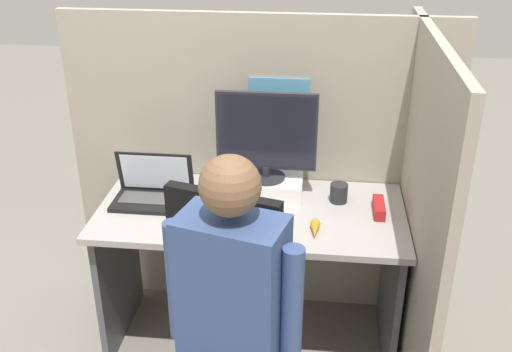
% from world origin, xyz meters
% --- Properties ---
extents(cubicle_panel_back, '(1.88, 0.05, 1.55)m').
position_xyz_m(cubicle_panel_back, '(0.00, 0.68, 0.78)').
color(cubicle_panel_back, gray).
rests_on(cubicle_panel_back, ground).
extents(cubicle_panel_right, '(0.04, 1.29, 1.55)m').
position_xyz_m(cubicle_panel_right, '(0.71, 0.26, 0.77)').
color(cubicle_panel_right, gray).
rests_on(cubicle_panel_right, ground).
extents(desk, '(1.38, 0.66, 0.74)m').
position_xyz_m(desk, '(0.00, 0.33, 0.55)').
color(desk, '#9E9993').
rests_on(desk, ground).
extents(paper_box, '(0.34, 0.21, 0.08)m').
position_xyz_m(paper_box, '(0.05, 0.49, 0.78)').
color(paper_box, white).
rests_on(paper_box, desk).
extents(monitor, '(0.46, 0.18, 0.42)m').
position_xyz_m(monitor, '(0.05, 0.49, 1.04)').
color(monitor, '#232328').
rests_on(monitor, paper_box).
extents(laptop, '(0.35, 0.21, 0.22)m').
position_xyz_m(laptop, '(-0.46, 0.36, 0.79)').
color(laptop, black).
rests_on(laptop, desk).
extents(mouse, '(0.06, 0.05, 0.04)m').
position_xyz_m(mouse, '(-0.19, 0.17, 0.76)').
color(mouse, gray).
rests_on(mouse, desk).
extents(stapler, '(0.05, 0.17, 0.05)m').
position_xyz_m(stapler, '(0.57, 0.36, 0.77)').
color(stapler, '#A31919').
rests_on(stapler, desk).
extents(carrot_toy, '(0.04, 0.13, 0.04)m').
position_xyz_m(carrot_toy, '(0.29, 0.15, 0.76)').
color(carrot_toy, orange).
rests_on(carrot_toy, desk).
extents(office_chair, '(0.57, 0.61, 1.10)m').
position_xyz_m(office_chair, '(0.00, -0.33, 0.55)').
color(office_chair, black).
rests_on(office_chair, ground).
extents(person, '(0.47, 0.48, 1.35)m').
position_xyz_m(person, '(0.04, -0.49, 0.78)').
color(person, brown).
rests_on(person, ground).
extents(coffee_mug, '(0.08, 0.08, 0.09)m').
position_xyz_m(coffee_mug, '(0.39, 0.45, 0.79)').
color(coffee_mug, '#232328').
rests_on(coffee_mug, desk).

